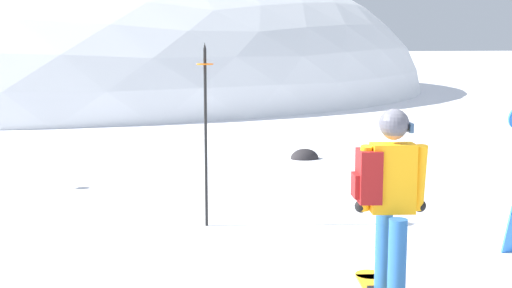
{
  "coord_description": "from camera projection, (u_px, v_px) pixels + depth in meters",
  "views": [
    {
      "loc": [
        -2.12,
        -5.45,
        2.25
      ],
      "look_at": [
        0.21,
        2.55,
        1.0
      ],
      "focal_mm": 47.58,
      "sensor_mm": 36.0,
      "label": 1
    }
  ],
  "objects": [
    {
      "name": "piste_marker_near",
      "position": [
        206.0,
        124.0,
        8.22
      ],
      "size": [
        0.2,
        0.2,
        2.25
      ],
      "color": "black",
      "rests_on": "ground"
    },
    {
      "name": "snowboarder_main",
      "position": [
        388.0,
        203.0,
        5.67
      ],
      "size": [
        0.67,
        1.79,
        1.71
      ],
      "color": "orange",
      "rests_on": "ground"
    },
    {
      "name": "rock_small",
      "position": [
        305.0,
        159.0,
        13.25
      ],
      "size": [
        0.56,
        0.47,
        0.39
      ],
      "color": "#282628",
      "rests_on": "ground"
    },
    {
      "name": "ridge_peak_main",
      "position": [
        54.0,
        89.0,
        32.93
      ],
      "size": [
        35.53,
        31.98,
        14.45
      ],
      "color": "white",
      "rests_on": "ground"
    }
  ]
}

